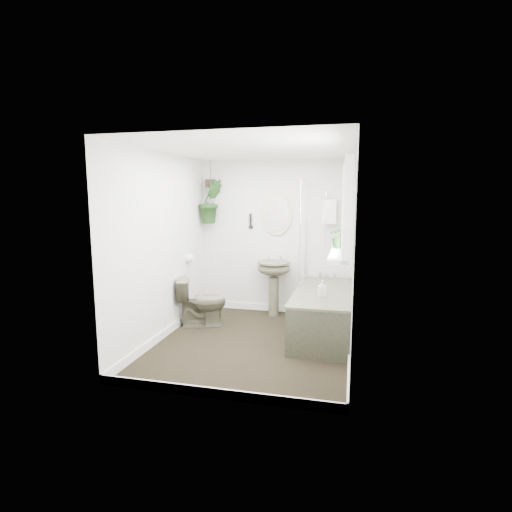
# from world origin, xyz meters

# --- Properties ---
(floor) EXTENTS (2.30, 2.80, 0.02)m
(floor) POSITION_xyz_m (0.00, 0.00, -0.01)
(floor) COLOR black
(floor) RESTS_ON ground
(ceiling) EXTENTS (2.30, 2.80, 0.02)m
(ceiling) POSITION_xyz_m (0.00, 0.00, 2.31)
(ceiling) COLOR white
(ceiling) RESTS_ON ground
(wall_back) EXTENTS (2.30, 0.02, 2.30)m
(wall_back) POSITION_xyz_m (0.00, 1.41, 1.15)
(wall_back) COLOR white
(wall_back) RESTS_ON ground
(wall_front) EXTENTS (2.30, 0.02, 2.30)m
(wall_front) POSITION_xyz_m (0.00, -1.41, 1.15)
(wall_front) COLOR white
(wall_front) RESTS_ON ground
(wall_left) EXTENTS (0.02, 2.80, 2.30)m
(wall_left) POSITION_xyz_m (-1.16, 0.00, 1.15)
(wall_left) COLOR white
(wall_left) RESTS_ON ground
(wall_right) EXTENTS (0.02, 2.80, 2.30)m
(wall_right) POSITION_xyz_m (1.16, 0.00, 1.15)
(wall_right) COLOR white
(wall_right) RESTS_ON ground
(skirting) EXTENTS (2.30, 2.80, 0.10)m
(skirting) POSITION_xyz_m (0.00, 0.00, 0.05)
(skirting) COLOR white
(skirting) RESTS_ON floor
(bathtub) EXTENTS (0.72, 1.72, 0.58)m
(bathtub) POSITION_xyz_m (0.80, 0.50, 0.29)
(bathtub) COLOR #504F3B
(bathtub) RESTS_ON floor
(bath_screen) EXTENTS (0.04, 0.72, 1.40)m
(bath_screen) POSITION_xyz_m (0.47, 0.99, 1.28)
(bath_screen) COLOR silver
(bath_screen) RESTS_ON bathtub
(shower_box) EXTENTS (0.20, 0.10, 0.35)m
(shower_box) POSITION_xyz_m (0.80, 1.34, 1.55)
(shower_box) COLOR white
(shower_box) RESTS_ON wall_back
(oval_mirror) EXTENTS (0.46, 0.03, 0.62)m
(oval_mirror) POSITION_xyz_m (0.02, 1.37, 1.50)
(oval_mirror) COLOR beige
(oval_mirror) RESTS_ON wall_back
(wall_sconce) EXTENTS (0.04, 0.04, 0.22)m
(wall_sconce) POSITION_xyz_m (-0.38, 1.36, 1.40)
(wall_sconce) COLOR black
(wall_sconce) RESTS_ON wall_back
(toilet_roll_holder) EXTENTS (0.11, 0.11, 0.11)m
(toilet_roll_holder) POSITION_xyz_m (-1.10, 0.70, 0.90)
(toilet_roll_holder) COLOR white
(toilet_roll_holder) RESTS_ON wall_left
(window_recess) EXTENTS (0.08, 1.00, 0.90)m
(window_recess) POSITION_xyz_m (1.09, -0.70, 1.65)
(window_recess) COLOR white
(window_recess) RESTS_ON wall_right
(window_sill) EXTENTS (0.18, 1.00, 0.04)m
(window_sill) POSITION_xyz_m (1.02, -0.70, 1.23)
(window_sill) COLOR white
(window_sill) RESTS_ON wall_right
(window_blinds) EXTENTS (0.01, 0.86, 0.76)m
(window_blinds) POSITION_xyz_m (1.04, -0.70, 1.65)
(window_blinds) COLOR white
(window_blinds) RESTS_ON wall_right
(toilet) EXTENTS (0.76, 0.59, 0.68)m
(toilet) POSITION_xyz_m (-0.85, 0.48, 0.34)
(toilet) COLOR #504F3B
(toilet) RESTS_ON floor
(pedestal_sink) EXTENTS (0.52, 0.46, 0.82)m
(pedestal_sink) POSITION_xyz_m (0.02, 1.17, 0.41)
(pedestal_sink) COLOR #504F3B
(pedestal_sink) RESTS_ON floor
(sill_plant) EXTENTS (0.25, 0.22, 0.25)m
(sill_plant) POSITION_xyz_m (1.01, -0.40, 1.37)
(sill_plant) COLOR black
(sill_plant) RESTS_ON window_sill
(hanging_plant) EXTENTS (0.47, 0.45, 0.66)m
(hanging_plant) POSITION_xyz_m (-0.97, 1.25, 1.69)
(hanging_plant) COLOR black
(hanging_plant) RESTS_ON ceiling
(soap_bottle) EXTENTS (0.10, 0.11, 0.20)m
(soap_bottle) POSITION_xyz_m (0.80, 0.21, 0.68)
(soap_bottle) COLOR black
(soap_bottle) RESTS_ON bathtub
(hanging_pot) EXTENTS (0.16, 0.16, 0.12)m
(hanging_pot) POSITION_xyz_m (-0.97, 1.25, 1.96)
(hanging_pot) COLOR black
(hanging_pot) RESTS_ON ceiling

